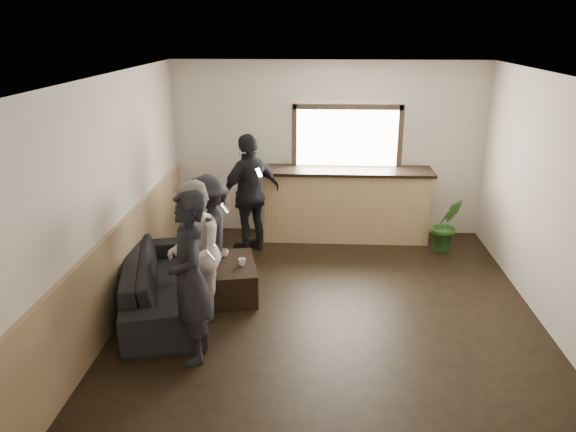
# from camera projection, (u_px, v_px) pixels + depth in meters

# --- Properties ---
(ground) EXTENTS (5.00, 6.00, 0.01)m
(ground) POSITION_uv_depth(u_px,v_px,m) (328.00, 318.00, 6.69)
(ground) COLOR black
(room_shell) EXTENTS (5.01, 6.01, 2.80)m
(room_shell) POSITION_uv_depth(u_px,v_px,m) (265.00, 199.00, 6.25)
(room_shell) COLOR silver
(room_shell) RESTS_ON ground
(bar_counter) EXTENTS (2.70, 0.68, 2.13)m
(bar_counter) POSITION_uv_depth(u_px,v_px,m) (345.00, 200.00, 9.01)
(bar_counter) COLOR tan
(bar_counter) RESTS_ON ground
(sofa) EXTENTS (1.46, 2.47, 0.68)m
(sofa) POSITION_uv_depth(u_px,v_px,m) (163.00, 282.00, 6.84)
(sofa) COLOR black
(sofa) RESTS_ON ground
(coffee_table) EXTENTS (0.73, 1.06, 0.43)m
(coffee_table) POSITION_uv_depth(u_px,v_px,m) (234.00, 278.00, 7.22)
(coffee_table) COLOR black
(coffee_table) RESTS_ON ground
(cup_a) EXTENTS (0.17, 0.17, 0.10)m
(cup_a) POSITION_uv_depth(u_px,v_px,m) (224.00, 253.00, 7.34)
(cup_a) COLOR silver
(cup_a) RESTS_ON coffee_table
(cup_b) EXTENTS (0.10, 0.10, 0.09)m
(cup_b) POSITION_uv_depth(u_px,v_px,m) (242.00, 262.00, 7.07)
(cup_b) COLOR silver
(cup_b) RESTS_ON coffee_table
(potted_plant) EXTENTS (0.54, 0.47, 0.84)m
(potted_plant) POSITION_uv_depth(u_px,v_px,m) (446.00, 225.00, 8.55)
(potted_plant) COLOR #2D6623
(potted_plant) RESTS_ON ground
(person_a) EXTENTS (0.63, 0.77, 1.81)m
(person_a) POSITION_uv_depth(u_px,v_px,m) (190.00, 278.00, 5.62)
(person_a) COLOR black
(person_a) RESTS_ON ground
(person_b) EXTENTS (0.75, 0.90, 1.67)m
(person_b) POSITION_uv_depth(u_px,v_px,m) (194.00, 252.00, 6.43)
(person_b) COLOR #B8AEA6
(person_b) RESTS_ON ground
(person_c) EXTENTS (0.60, 1.01, 1.53)m
(person_c) POSITION_uv_depth(u_px,v_px,m) (209.00, 232.00, 7.25)
(person_c) COLOR black
(person_c) RESTS_ON ground
(person_d) EXTENTS (1.07, 1.06, 1.82)m
(person_d) POSITION_uv_depth(u_px,v_px,m) (250.00, 194.00, 8.38)
(person_d) COLOR black
(person_d) RESTS_ON ground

